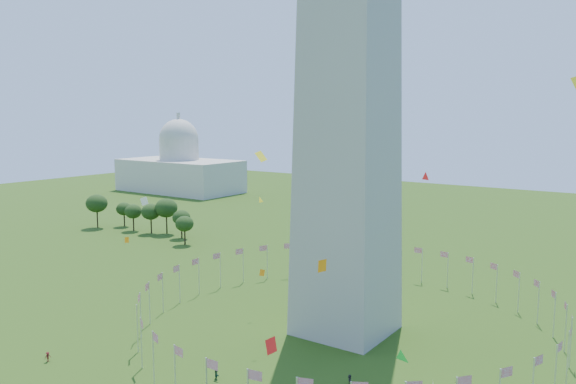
% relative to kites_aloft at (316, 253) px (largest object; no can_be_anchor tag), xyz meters
% --- Properties ---
extents(flag_ring, '(80.24, 80.24, 9.00)m').
position_rel_kites_aloft_xyz_m(flag_ring, '(-11.05, 28.83, -18.78)').
color(flag_ring, silver).
rests_on(flag_ring, ground).
extents(capitol_building, '(70.00, 35.00, 46.00)m').
position_rel_kites_aloft_xyz_m(capitol_building, '(-191.05, 158.83, -0.28)').
color(capitol_building, beige).
rests_on(capitol_building, ground).
extents(kites_aloft, '(135.64, 66.80, 40.29)m').
position_rel_kites_aloft_xyz_m(kites_aloft, '(0.00, 0.00, 0.00)').
color(kites_aloft, green).
rests_on(kites_aloft, ground).
extents(tree_line_west, '(55.47, 15.89, 12.72)m').
position_rel_kites_aloft_xyz_m(tree_line_west, '(-118.36, 69.76, -17.70)').
color(tree_line_west, '#274818').
rests_on(tree_line_west, ground).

